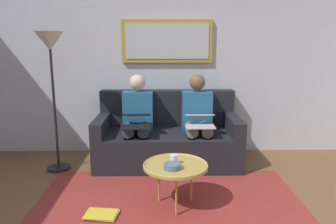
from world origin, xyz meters
TOP-DOWN VIEW (x-y plane):
  - wall_rear at (0.00, -2.60)m, footprint 6.00×0.12m
  - area_rug at (0.00, -0.85)m, footprint 2.60×1.80m
  - couch at (0.00, -2.12)m, footprint 1.80×0.90m
  - framed_mirror at (0.00, -2.51)m, footprint 1.22×0.05m
  - coffee_table at (-0.06, -0.90)m, footprint 0.61×0.61m
  - cup at (-0.04, -0.92)m, footprint 0.07×0.07m
  - bowl at (-0.03, -0.80)m, footprint 0.16×0.16m
  - person_left at (-0.38, -2.05)m, footprint 0.38×0.58m
  - laptop_silver at (-0.38, -1.80)m, footprint 0.34×0.33m
  - person_right at (0.38, -2.05)m, footprint 0.38×0.58m
  - laptop_black at (0.38, -1.81)m, footprint 0.35×0.36m
  - magazine_stack at (0.61, -0.71)m, footprint 0.32×0.26m
  - standing_lamp at (1.35, -1.85)m, footprint 0.32×0.32m

SIDE VIEW (x-z plane):
  - area_rug at x=0.00m, z-range 0.00..0.01m
  - magazine_stack at x=0.61m, z-range 0.00..0.04m
  - couch at x=0.00m, z-range -0.14..0.76m
  - coffee_table at x=-0.06m, z-range 0.19..0.62m
  - bowl at x=-0.03m, z-range 0.42..0.47m
  - cup at x=-0.04m, z-range 0.42..0.51m
  - person_left at x=-0.38m, z-range 0.04..1.18m
  - person_right at x=0.38m, z-range 0.04..1.18m
  - laptop_silver at x=-0.38m, z-range 0.55..0.70m
  - laptop_black at x=0.38m, z-range 0.55..0.71m
  - wall_rear at x=0.00m, z-range 0.00..2.60m
  - standing_lamp at x=1.35m, z-range 0.54..2.20m
  - framed_mirror at x=0.00m, z-range 1.27..1.83m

